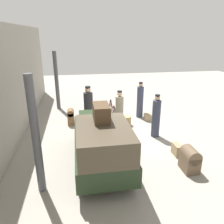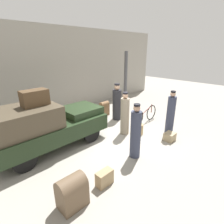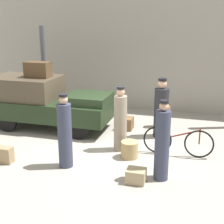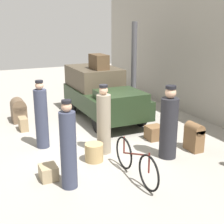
{
  "view_description": "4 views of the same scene",
  "coord_description": "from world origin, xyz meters",
  "px_view_note": "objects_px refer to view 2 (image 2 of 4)",
  "views": [
    {
      "loc": [
        -8.51,
        1.63,
        4.12
      ],
      "look_at": [
        0.2,
        0.2,
        0.95
      ],
      "focal_mm": 35.0,
      "sensor_mm": 36.0,
      "label": 1
    },
    {
      "loc": [
        -4.55,
        -4.54,
        3.39
      ],
      "look_at": [
        0.2,
        0.2,
        0.95
      ],
      "focal_mm": 28.0,
      "sensor_mm": 36.0,
      "label": 2
    },
    {
      "loc": [
        2.56,
        -7.96,
        3.49
      ],
      "look_at": [
        0.2,
        0.2,
        0.95
      ],
      "focal_mm": 50.0,
      "sensor_mm": 36.0,
      "label": 3
    },
    {
      "loc": [
        7.41,
        -3.17,
        3.3
      ],
      "look_at": [
        0.2,
        0.2,
        0.95
      ],
      "focal_mm": 50.0,
      "sensor_mm": 36.0,
      "label": 4
    }
  ],
  "objects_px": {
    "truck": "(44,126)",
    "porter_carrying_trunk": "(136,133)",
    "bicycle": "(145,115)",
    "suitcase_tan_flat": "(95,120)",
    "trunk_on_truck_roof": "(35,98)",
    "conductor_in_dark_uniform": "(125,115)",
    "suitcase_small_leather": "(170,137)",
    "trunk_wicker_pale": "(104,108)",
    "trunk_barrel_dark": "(72,191)",
    "suitcase_black_upright": "(104,178)",
    "wicker_basket": "(138,129)",
    "porter_with_bicycle": "(171,115)",
    "porter_standing_middle": "(117,103)"
  },
  "relations": [
    {
      "from": "conductor_in_dark_uniform",
      "to": "trunk_barrel_dark",
      "type": "bearing_deg",
      "value": -156.39
    },
    {
      "from": "porter_with_bicycle",
      "to": "trunk_wicker_pale",
      "type": "height_order",
      "value": "porter_with_bicycle"
    },
    {
      "from": "suitcase_tan_flat",
      "to": "trunk_on_truck_roof",
      "type": "relative_size",
      "value": 0.57
    },
    {
      "from": "porter_carrying_trunk",
      "to": "suitcase_small_leather",
      "type": "distance_m",
      "value": 1.97
    },
    {
      "from": "trunk_on_truck_roof",
      "to": "suitcase_tan_flat",
      "type": "bearing_deg",
      "value": 10.59
    },
    {
      "from": "trunk_barrel_dark",
      "to": "bicycle",
      "type": "bearing_deg",
      "value": 17.53
    },
    {
      "from": "bicycle",
      "to": "trunk_wicker_pale",
      "type": "xyz_separation_m",
      "value": [
        -0.68,
        2.13,
        0.01
      ]
    },
    {
      "from": "trunk_wicker_pale",
      "to": "trunk_barrel_dark",
      "type": "distance_m",
      "value": 5.82
    },
    {
      "from": "truck",
      "to": "conductor_in_dark_uniform",
      "type": "distance_m",
      "value": 3.1
    },
    {
      "from": "bicycle",
      "to": "suitcase_black_upright",
      "type": "distance_m",
      "value": 4.49
    },
    {
      "from": "suitcase_tan_flat",
      "to": "trunk_barrel_dark",
      "type": "bearing_deg",
      "value": -135.81
    },
    {
      "from": "truck",
      "to": "wicker_basket",
      "type": "relative_size",
      "value": 8.84
    },
    {
      "from": "trunk_wicker_pale",
      "to": "suitcase_small_leather",
      "type": "distance_m",
      "value": 3.85
    },
    {
      "from": "suitcase_tan_flat",
      "to": "conductor_in_dark_uniform",
      "type": "bearing_deg",
      "value": -82.09
    },
    {
      "from": "porter_standing_middle",
      "to": "conductor_in_dark_uniform",
      "type": "distance_m",
      "value": 1.62
    },
    {
      "from": "conductor_in_dark_uniform",
      "to": "truck",
      "type": "bearing_deg",
      "value": 158.01
    },
    {
      "from": "porter_carrying_trunk",
      "to": "suitcase_tan_flat",
      "type": "relative_size",
      "value": 3.98
    },
    {
      "from": "trunk_barrel_dark",
      "to": "suitcase_black_upright",
      "type": "bearing_deg",
      "value": -1.7
    },
    {
      "from": "trunk_barrel_dark",
      "to": "wicker_basket",
      "type": "bearing_deg",
      "value": 16.19
    },
    {
      "from": "bicycle",
      "to": "suitcase_tan_flat",
      "type": "xyz_separation_m",
      "value": [
        -1.79,
        1.63,
        -0.19
      ]
    },
    {
      "from": "bicycle",
      "to": "suitcase_tan_flat",
      "type": "distance_m",
      "value": 2.43
    },
    {
      "from": "suitcase_black_upright",
      "to": "truck",
      "type": "bearing_deg",
      "value": 95.23
    },
    {
      "from": "truck",
      "to": "conductor_in_dark_uniform",
      "type": "height_order",
      "value": "conductor_in_dark_uniform"
    },
    {
      "from": "wicker_basket",
      "to": "trunk_wicker_pale",
      "type": "height_order",
      "value": "trunk_wicker_pale"
    },
    {
      "from": "porter_with_bicycle",
      "to": "porter_carrying_trunk",
      "type": "xyz_separation_m",
      "value": [
        -2.33,
        -0.01,
        -0.01
      ]
    },
    {
      "from": "truck",
      "to": "porter_carrying_trunk",
      "type": "distance_m",
      "value": 3.11
    },
    {
      "from": "wicker_basket",
      "to": "suitcase_small_leather",
      "type": "xyz_separation_m",
      "value": [
        0.43,
        -1.23,
        -0.07
      ]
    },
    {
      "from": "suitcase_black_upright",
      "to": "trunk_on_truck_roof",
      "type": "height_order",
      "value": "trunk_on_truck_roof"
    },
    {
      "from": "conductor_in_dark_uniform",
      "to": "trunk_barrel_dark",
      "type": "height_order",
      "value": "conductor_in_dark_uniform"
    },
    {
      "from": "suitcase_black_upright",
      "to": "suitcase_small_leather",
      "type": "bearing_deg",
      "value": -0.98
    },
    {
      "from": "conductor_in_dark_uniform",
      "to": "trunk_wicker_pale",
      "type": "bearing_deg",
      "value": 68.31
    },
    {
      "from": "bicycle",
      "to": "trunk_wicker_pale",
      "type": "bearing_deg",
      "value": 107.8
    },
    {
      "from": "trunk_barrel_dark",
      "to": "suitcase_black_upright",
      "type": "relative_size",
      "value": 1.7
    },
    {
      "from": "bicycle",
      "to": "suitcase_black_upright",
      "type": "relative_size",
      "value": 3.98
    },
    {
      "from": "truck",
      "to": "suitcase_black_upright",
      "type": "bearing_deg",
      "value": -84.77
    },
    {
      "from": "wicker_basket",
      "to": "bicycle",
      "type": "bearing_deg",
      "value": 21.81
    },
    {
      "from": "bicycle",
      "to": "trunk_barrel_dark",
      "type": "distance_m",
      "value": 5.38
    },
    {
      "from": "porter_standing_middle",
      "to": "conductor_in_dark_uniform",
      "type": "relative_size",
      "value": 1.02
    },
    {
      "from": "bicycle",
      "to": "wicker_basket",
      "type": "bearing_deg",
      "value": -158.19
    },
    {
      "from": "porter_carrying_trunk",
      "to": "trunk_on_truck_roof",
      "type": "bearing_deg",
      "value": 128.91
    },
    {
      "from": "bicycle",
      "to": "trunk_on_truck_roof",
      "type": "xyz_separation_m",
      "value": [
        -4.61,
        1.1,
        1.54
      ]
    },
    {
      "from": "trunk_on_truck_roof",
      "to": "suitcase_small_leather",
      "type": "bearing_deg",
      "value": -36.16
    },
    {
      "from": "bicycle",
      "to": "porter_with_bicycle",
      "type": "distance_m",
      "value": 1.49
    },
    {
      "from": "suitcase_tan_flat",
      "to": "trunk_wicker_pale",
      "type": "distance_m",
      "value": 1.23
    },
    {
      "from": "trunk_wicker_pale",
      "to": "wicker_basket",
      "type": "bearing_deg",
      "value": -101.02
    },
    {
      "from": "porter_standing_middle",
      "to": "trunk_on_truck_roof",
      "type": "xyz_separation_m",
      "value": [
        -3.98,
        -0.17,
        1.1
      ]
    },
    {
      "from": "truck",
      "to": "porter_with_bicycle",
      "type": "relative_size",
      "value": 2.15
    },
    {
      "from": "conductor_in_dark_uniform",
      "to": "porter_standing_middle",
      "type": "bearing_deg",
      "value": 55.06
    },
    {
      "from": "porter_with_bicycle",
      "to": "suitcase_tan_flat",
      "type": "bearing_deg",
      "value": 116.92
    },
    {
      "from": "porter_standing_middle",
      "to": "porter_carrying_trunk",
      "type": "xyz_separation_m",
      "value": [
        -1.96,
        -2.68,
        0.02
      ]
    }
  ]
}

